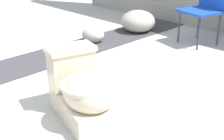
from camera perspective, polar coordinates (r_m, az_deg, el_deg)
name	(u,v)px	position (r m, az deg, el deg)	size (l,w,h in m)	color
ground_plane	(76,110)	(2.51, -6.60, -7.32)	(14.00, 14.00, 0.00)	beige
gravel_strip	(48,57)	(3.61, -11.62, 2.26)	(0.56, 8.00, 0.01)	#423F44
toilet	(83,91)	(2.31, -5.28, -3.92)	(0.71, 0.52, 0.52)	beige
folding_chair_left	(207,3)	(4.11, 17.00, 11.64)	(0.53, 0.53, 0.83)	#1947B2
boulder_near	(93,35)	(4.06, -3.49, 6.46)	(0.30, 0.26, 0.20)	#B7B2AD
boulder_far	(138,21)	(4.52, 4.77, 8.89)	(0.51, 0.49, 0.31)	#ADA899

